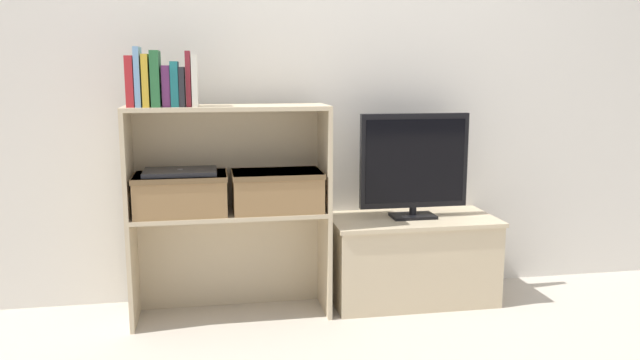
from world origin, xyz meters
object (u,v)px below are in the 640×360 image
object	(u,v)px
book_skyblue	(138,77)
book_teal	(175,84)
book_crimson	(130,82)
book_maroon	(188,79)
book_plum	(167,86)
tv	(414,163)
book_charcoal	(182,87)
laptop	(180,172)
tv_stand	(412,258)
book_mustard	(146,81)
book_forest	(156,79)
storage_basket_right	(277,189)
book_ivory	(195,81)
storage_basket_left	(181,192)

from	to	relation	value
book_skyblue	book_teal	bearing A→B (deg)	0.00
book_crimson	book_skyblue	world-z (taller)	book_skyblue
book_skyblue	book_teal	size ratio (longest dim) A/B	1.31
book_maroon	book_plum	bearing A→B (deg)	180.00
book_maroon	book_teal	bearing A→B (deg)	180.00
book_maroon	tv	bearing A→B (deg)	5.25
book_charcoal	laptop	distance (m)	0.39
tv_stand	book_skyblue	size ratio (longest dim) A/B	3.24
book_plum	book_charcoal	xyz separation A→B (m)	(0.07, 0.00, -0.00)
book_mustard	book_charcoal	size ratio (longest dim) A/B	1.32
tv	book_teal	bearing A→B (deg)	-175.02
book_crimson	book_maroon	bearing A→B (deg)	0.00
tv_stand	book_skyblue	world-z (taller)	book_skyblue
book_forest	laptop	world-z (taller)	book_forest
tv	book_maroon	world-z (taller)	book_maroon
storage_basket_right	laptop	xyz separation A→B (m)	(-0.44, 0.00, 0.09)
book_ivory	book_crimson	bearing A→B (deg)	180.00
book_mustard	book_ivory	distance (m)	0.21
book_ivory	storage_basket_left	size ratio (longest dim) A/B	0.53
book_mustard	book_plum	xyz separation A→B (m)	(0.09, 0.00, -0.02)
tv	tv_stand	bearing A→B (deg)	90.00
book_crimson	storage_basket_left	world-z (taller)	book_crimson
book_teal	storage_basket_left	size ratio (longest dim) A/B	0.47
book_teal	tv	bearing A→B (deg)	4.98
book_forest	book_maroon	distance (m)	0.14
book_mustard	book_teal	distance (m)	0.12
book_mustard	book_forest	distance (m)	0.04
book_forest	storage_basket_right	bearing A→B (deg)	4.11
tv	book_crimson	bearing A→B (deg)	-175.72
book_skyblue	book_mustard	world-z (taller)	book_skyblue
book_plum	storage_basket_left	world-z (taller)	book_plum
tv_stand	laptop	xyz separation A→B (m)	(-1.14, -0.06, 0.49)
book_charcoal	book_ivory	bearing A→B (deg)	0.00
book_plum	laptop	size ratio (longest dim) A/B	0.55
book_crimson	storage_basket_right	bearing A→B (deg)	3.41
book_plum	book_charcoal	bearing A→B (deg)	0.00
book_skyblue	book_plum	distance (m)	0.13
tv_stand	book_forest	bearing A→B (deg)	-175.27
tv	book_ivory	xyz separation A→B (m)	(-1.06, -0.10, 0.41)
tv	storage_basket_left	size ratio (longest dim) A/B	1.31
book_mustard	storage_basket_right	xyz separation A→B (m)	(0.57, 0.04, -0.51)
tv_stand	storage_basket_left	xyz separation A→B (m)	(-1.14, -0.06, 0.40)
book_crimson	book_forest	world-z (taller)	book_forest
book_charcoal	storage_basket_left	distance (m)	0.48
book_crimson	book_mustard	world-z (taller)	book_mustard
book_mustard	laptop	distance (m)	0.44
book_teal	laptop	xyz separation A→B (m)	(0.01, 0.04, -0.40)
book_skyblue	storage_basket_left	size ratio (longest dim) A/B	0.61
book_maroon	storage_basket_right	distance (m)	0.65
book_plum	storage_basket_left	size ratio (longest dim) A/B	0.43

